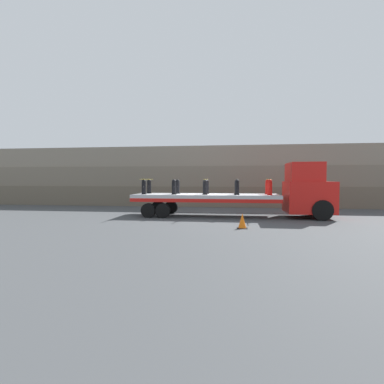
{
  "coord_description": "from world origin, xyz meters",
  "views": [
    {
      "loc": [
        1.58,
        -17.44,
        2.13
      ],
      "look_at": [
        -0.82,
        0.0,
        1.41
      ],
      "focal_mm": 28.0,
      "sensor_mm": 36.0,
      "label": 1
    }
  ],
  "objects_px": {
    "fire_hydrant_black_near_1": "(174,187)",
    "fire_hydrant_red_near_4": "(270,187)",
    "fire_hydrant_black_far_2": "(207,187)",
    "fire_hydrant_black_near_2": "(205,187)",
    "truck_cab": "(309,191)",
    "fire_hydrant_black_near_3": "(237,187)",
    "flatbed_trailer": "(199,198)",
    "fire_hydrant_black_far_1": "(178,187)",
    "traffic_cone": "(242,221)",
    "fire_hydrant_black_far_0": "(149,187)",
    "fire_hydrant_black_far_3": "(237,187)",
    "fire_hydrant_red_far_4": "(267,187)",
    "fire_hydrant_black_near_0": "(144,187)"
  },
  "relations": [
    {
      "from": "fire_hydrant_black_near_1",
      "to": "fire_hydrant_red_near_4",
      "type": "xyz_separation_m",
      "value": [
        5.38,
        0.0,
        0.0
      ]
    },
    {
      "from": "fire_hydrant_black_far_2",
      "to": "fire_hydrant_black_near_2",
      "type": "bearing_deg",
      "value": -90.0
    },
    {
      "from": "truck_cab",
      "to": "fire_hydrant_black_near_3",
      "type": "bearing_deg",
      "value": -172.02
    },
    {
      "from": "fire_hydrant_black_near_3",
      "to": "fire_hydrant_red_near_4",
      "type": "distance_m",
      "value": 1.79
    },
    {
      "from": "flatbed_trailer",
      "to": "fire_hydrant_black_far_1",
      "type": "xyz_separation_m",
      "value": [
        -1.38,
        0.56,
        0.65
      ]
    },
    {
      "from": "truck_cab",
      "to": "traffic_cone",
      "type": "distance_m",
      "value": 5.81
    },
    {
      "from": "truck_cab",
      "to": "fire_hydrant_black_far_2",
      "type": "distance_m",
      "value": 5.83
    },
    {
      "from": "fire_hydrant_black_far_0",
      "to": "traffic_cone",
      "type": "distance_m",
      "value": 7.47
    },
    {
      "from": "flatbed_trailer",
      "to": "fire_hydrant_black_near_3",
      "type": "relative_size",
      "value": 9.6
    },
    {
      "from": "traffic_cone",
      "to": "flatbed_trailer",
      "type": "bearing_deg",
      "value": 119.61
    },
    {
      "from": "traffic_cone",
      "to": "fire_hydrant_black_far_2",
      "type": "bearing_deg",
      "value": 112.57
    },
    {
      "from": "fire_hydrant_red_near_4",
      "to": "fire_hydrant_black_far_1",
      "type": "bearing_deg",
      "value": 168.2
    },
    {
      "from": "fire_hydrant_black_far_3",
      "to": "flatbed_trailer",
      "type": "bearing_deg",
      "value": -165.7
    },
    {
      "from": "traffic_cone",
      "to": "fire_hydrant_red_near_4",
      "type": "bearing_deg",
      "value": 66.42
    },
    {
      "from": "truck_cab",
      "to": "flatbed_trailer",
      "type": "relative_size",
      "value": 0.37
    },
    {
      "from": "fire_hydrant_red_far_4",
      "to": "traffic_cone",
      "type": "relative_size",
      "value": 1.31
    },
    {
      "from": "truck_cab",
      "to": "fire_hydrant_black_far_1",
      "type": "bearing_deg",
      "value": 175.77
    },
    {
      "from": "fire_hydrant_black_near_2",
      "to": "fire_hydrant_black_far_2",
      "type": "relative_size",
      "value": 1.0
    },
    {
      "from": "fire_hydrant_red_far_4",
      "to": "traffic_cone",
      "type": "height_order",
      "value": "fire_hydrant_red_far_4"
    },
    {
      "from": "fire_hydrant_black_near_3",
      "to": "fire_hydrant_red_far_4",
      "type": "distance_m",
      "value": 2.12
    },
    {
      "from": "fire_hydrant_black_far_1",
      "to": "fire_hydrant_black_near_3",
      "type": "relative_size",
      "value": 1.0
    },
    {
      "from": "flatbed_trailer",
      "to": "fire_hydrant_black_near_2",
      "type": "bearing_deg",
      "value": -53.79
    },
    {
      "from": "fire_hydrant_black_far_0",
      "to": "fire_hydrant_black_near_2",
      "type": "distance_m",
      "value": 3.76
    },
    {
      "from": "fire_hydrant_red_far_4",
      "to": "flatbed_trailer",
      "type": "bearing_deg",
      "value": -172.0
    },
    {
      "from": "fire_hydrant_black_near_3",
      "to": "fire_hydrant_red_far_4",
      "type": "height_order",
      "value": "same"
    },
    {
      "from": "fire_hydrant_black_far_2",
      "to": "fire_hydrant_black_near_3",
      "type": "relative_size",
      "value": 1.0
    },
    {
      "from": "fire_hydrant_black_near_3",
      "to": "traffic_cone",
      "type": "distance_m",
      "value": 3.92
    },
    {
      "from": "flatbed_trailer",
      "to": "fire_hydrant_black_far_3",
      "type": "height_order",
      "value": "fire_hydrant_black_far_3"
    },
    {
      "from": "flatbed_trailer",
      "to": "fire_hydrant_red_far_4",
      "type": "bearing_deg",
      "value": 8.0
    },
    {
      "from": "truck_cab",
      "to": "fire_hydrant_red_near_4",
      "type": "bearing_deg",
      "value": -165.76
    },
    {
      "from": "fire_hydrant_black_near_2",
      "to": "fire_hydrant_red_near_4",
      "type": "distance_m",
      "value": 3.58
    },
    {
      "from": "fire_hydrant_black_near_2",
      "to": "flatbed_trailer",
      "type": "bearing_deg",
      "value": 126.21
    },
    {
      "from": "flatbed_trailer",
      "to": "fire_hydrant_black_far_1",
      "type": "relative_size",
      "value": 9.6
    },
    {
      "from": "fire_hydrant_black_far_2",
      "to": "fire_hydrant_red_near_4",
      "type": "xyz_separation_m",
      "value": [
        3.58,
        -1.12,
        0.0
      ]
    },
    {
      "from": "fire_hydrant_black_near_0",
      "to": "fire_hydrant_black_far_0",
      "type": "distance_m",
      "value": 1.12
    },
    {
      "from": "fire_hydrant_black_far_1",
      "to": "fire_hydrant_black_near_3",
      "type": "height_order",
      "value": "same"
    },
    {
      "from": "flatbed_trailer",
      "to": "traffic_cone",
      "type": "distance_m",
      "value": 4.91
    },
    {
      "from": "truck_cab",
      "to": "fire_hydrant_black_far_0",
      "type": "height_order",
      "value": "truck_cab"
    },
    {
      "from": "fire_hydrant_black_near_0",
      "to": "fire_hydrant_black_far_3",
      "type": "height_order",
      "value": "same"
    },
    {
      "from": "fire_hydrant_black_near_1",
      "to": "fire_hydrant_black_near_0",
      "type": "bearing_deg",
      "value": 180.0
    },
    {
      "from": "fire_hydrant_black_far_0",
      "to": "fire_hydrant_black_near_2",
      "type": "relative_size",
      "value": 1.0
    },
    {
      "from": "fire_hydrant_red_near_4",
      "to": "fire_hydrant_black_near_2",
      "type": "bearing_deg",
      "value": 180.0
    },
    {
      "from": "fire_hydrant_black_far_1",
      "to": "fire_hydrant_black_far_2",
      "type": "relative_size",
      "value": 1.0
    },
    {
      "from": "flatbed_trailer",
      "to": "fire_hydrant_black_near_1",
      "type": "distance_m",
      "value": 1.63
    },
    {
      "from": "truck_cab",
      "to": "fire_hydrant_black_near_2",
      "type": "distance_m",
      "value": 5.83
    },
    {
      "from": "flatbed_trailer",
      "to": "fire_hydrant_black_near_1",
      "type": "bearing_deg",
      "value": -157.86
    },
    {
      "from": "fire_hydrant_red_far_4",
      "to": "truck_cab",
      "type": "bearing_deg",
      "value": -14.24
    },
    {
      "from": "fire_hydrant_black_far_2",
      "to": "fire_hydrant_black_near_3",
      "type": "xyz_separation_m",
      "value": [
        1.79,
        -1.12,
        0.0
      ]
    },
    {
      "from": "fire_hydrant_black_far_0",
      "to": "fire_hydrant_black_near_2",
      "type": "bearing_deg",
      "value": -17.41
    },
    {
      "from": "fire_hydrant_black_near_1",
      "to": "fire_hydrant_red_far_4",
      "type": "distance_m",
      "value": 5.49
    }
  ]
}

